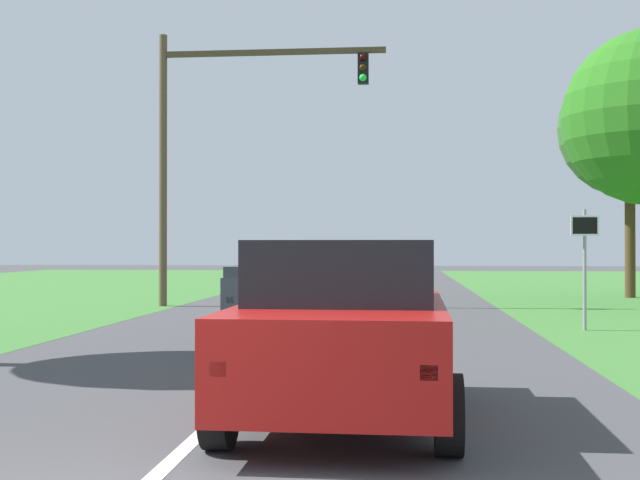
{
  "coord_description": "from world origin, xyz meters",
  "views": [
    {
      "loc": [
        1.95,
        -4.98,
        1.84
      ],
      "look_at": [
        -0.23,
        17.3,
        1.99
      ],
      "focal_mm": 46.81,
      "sensor_mm": 36.0,
      "label": 1
    }
  ],
  "objects_px": {
    "keep_moving_sign": "(585,253)",
    "extra_tree_1": "(630,127)",
    "traffic_light": "(217,129)",
    "red_suv_near": "(346,325)",
    "pickup_truck_lead": "(290,287)"
  },
  "relations": [
    {
      "from": "keep_moving_sign",
      "to": "extra_tree_1",
      "type": "bearing_deg",
      "value": 70.91
    },
    {
      "from": "traffic_light",
      "to": "keep_moving_sign",
      "type": "distance_m",
      "value": 11.92
    },
    {
      "from": "red_suv_near",
      "to": "keep_moving_sign",
      "type": "distance_m",
      "value": 10.72
    },
    {
      "from": "keep_moving_sign",
      "to": "extra_tree_1",
      "type": "height_order",
      "value": "extra_tree_1"
    },
    {
      "from": "pickup_truck_lead",
      "to": "traffic_light",
      "type": "distance_m",
      "value": 9.48
    },
    {
      "from": "red_suv_near",
      "to": "traffic_light",
      "type": "relative_size",
      "value": 0.54
    },
    {
      "from": "traffic_light",
      "to": "keep_moving_sign",
      "type": "bearing_deg",
      "value": -33.17
    },
    {
      "from": "pickup_truck_lead",
      "to": "red_suv_near",
      "type": "bearing_deg",
      "value": -78.36
    },
    {
      "from": "pickup_truck_lead",
      "to": "keep_moving_sign",
      "type": "bearing_deg",
      "value": 13.89
    },
    {
      "from": "red_suv_near",
      "to": "keep_moving_sign",
      "type": "relative_size",
      "value": 1.71
    },
    {
      "from": "pickup_truck_lead",
      "to": "extra_tree_1",
      "type": "distance_m",
      "value": 17.61
    },
    {
      "from": "red_suv_near",
      "to": "keep_moving_sign",
      "type": "height_order",
      "value": "keep_moving_sign"
    },
    {
      "from": "pickup_truck_lead",
      "to": "extra_tree_1",
      "type": "bearing_deg",
      "value": 52.34
    },
    {
      "from": "red_suv_near",
      "to": "extra_tree_1",
      "type": "height_order",
      "value": "extra_tree_1"
    },
    {
      "from": "pickup_truck_lead",
      "to": "keep_moving_sign",
      "type": "distance_m",
      "value": 6.44
    }
  ]
}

